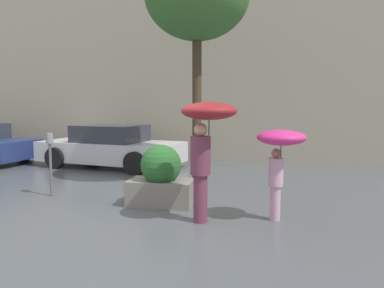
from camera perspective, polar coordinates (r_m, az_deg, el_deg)
The scene contains 7 objects.
ground_plane at distance 6.19m, azimuth -11.80°, elevation -11.09°, with size 40.00×40.00×0.00m, color #51565B.
building_facade at distance 12.21m, azimuth 0.31°, elevation 11.69°, with size 18.00×0.30×6.00m.
planter_box at distance 6.77m, azimuth -4.74°, elevation -5.16°, with size 1.16×0.73×1.10m.
person_adult at distance 5.61m, azimuth 2.15°, elevation 1.92°, with size 0.84×0.84×1.85m.
person_child at distance 5.85m, azimuth 13.25°, elevation -0.61°, with size 0.74×0.74×1.43m.
parked_car_near at distance 11.11m, azimuth -12.25°, elevation -0.51°, with size 4.37×2.42×1.21m.
parking_meter at distance 7.84m, azimuth -20.82°, elevation -1.00°, with size 0.14×0.14×1.25m.
Camera 1 is at (2.38, -5.42, 1.82)m, focal length 35.00 mm.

